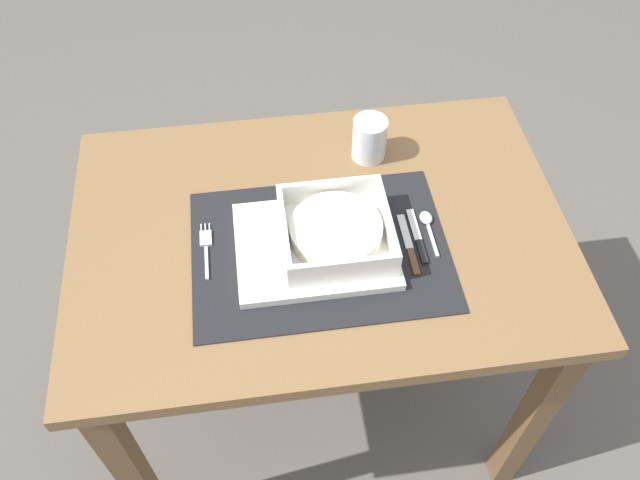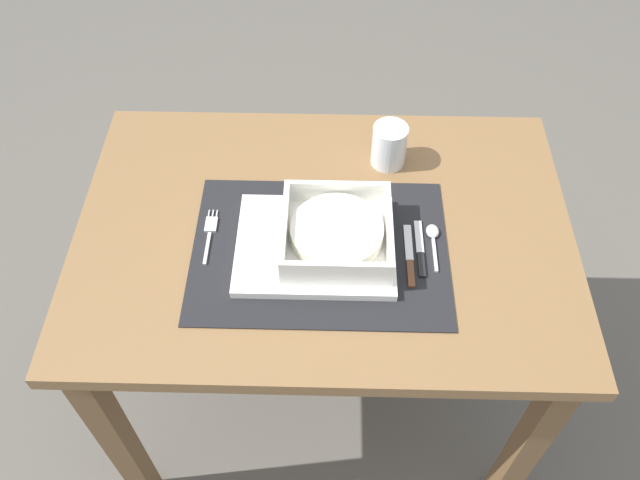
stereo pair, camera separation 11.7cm
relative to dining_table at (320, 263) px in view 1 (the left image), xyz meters
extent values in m
plane|color=#59544C|center=(0.00, 0.00, -0.60)|extent=(6.00, 6.00, 0.00)
cube|color=brown|center=(0.00, 0.00, 0.10)|extent=(0.94, 0.65, 0.03)
cube|color=brown|center=(-0.42, -0.28, -0.26)|extent=(0.05, 0.05, 0.68)
cube|color=brown|center=(0.42, -0.28, -0.26)|extent=(0.05, 0.05, 0.68)
cube|color=brown|center=(-0.42, 0.28, -0.26)|extent=(0.05, 0.05, 0.68)
cube|color=brown|center=(0.42, 0.28, -0.26)|extent=(0.05, 0.05, 0.68)
cube|color=black|center=(-0.01, -0.05, 0.11)|extent=(0.47, 0.34, 0.00)
cube|color=white|center=(-0.02, -0.05, 0.12)|extent=(0.29, 0.23, 0.02)
cube|color=white|center=(0.02, -0.05, 0.13)|extent=(0.20, 0.20, 0.01)
cube|color=white|center=(-0.07, -0.05, 0.16)|extent=(0.01, 0.20, 0.05)
cube|color=white|center=(0.12, -0.05, 0.16)|extent=(0.01, 0.20, 0.05)
cube|color=white|center=(0.02, -0.14, 0.16)|extent=(0.18, 0.01, 0.05)
cube|color=white|center=(0.02, 0.05, 0.16)|extent=(0.18, 0.01, 0.05)
cylinder|color=silver|center=(0.02, -0.05, 0.15)|extent=(0.17, 0.17, 0.03)
cube|color=silver|center=(-0.21, -0.06, 0.12)|extent=(0.01, 0.07, 0.00)
cube|color=silver|center=(-0.21, 0.00, 0.12)|extent=(0.02, 0.04, 0.00)
cylinder|color=silver|center=(-0.22, 0.02, 0.12)|extent=(0.00, 0.02, 0.00)
cylinder|color=silver|center=(-0.21, 0.02, 0.12)|extent=(0.00, 0.02, 0.00)
cylinder|color=silver|center=(-0.21, 0.02, 0.12)|extent=(0.00, 0.02, 0.00)
cube|color=silver|center=(0.20, -0.06, 0.12)|extent=(0.01, 0.08, 0.00)
ellipsoid|color=silver|center=(0.20, -0.01, 0.12)|extent=(0.02, 0.03, 0.01)
cube|color=black|center=(0.18, -0.09, 0.12)|extent=(0.01, 0.05, 0.01)
cube|color=silver|center=(0.18, -0.02, 0.12)|extent=(0.01, 0.08, 0.00)
cube|color=#59331E|center=(0.16, -0.11, 0.12)|extent=(0.01, 0.06, 0.01)
cube|color=silver|center=(0.16, -0.04, 0.12)|extent=(0.01, 0.08, 0.00)
cylinder|color=white|center=(0.13, 0.18, 0.16)|extent=(0.07, 0.07, 0.09)
cylinder|color=#C64C1E|center=(0.13, 0.18, 0.14)|extent=(0.06, 0.06, 0.06)
camera|label=1|loc=(-0.11, -0.78, 1.06)|focal=36.58mm
camera|label=2|loc=(0.01, -0.78, 1.06)|focal=36.58mm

